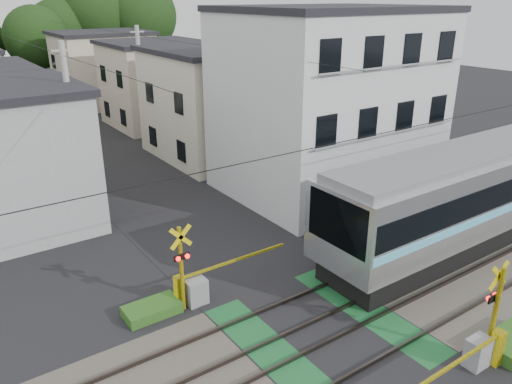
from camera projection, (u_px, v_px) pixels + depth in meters
ground at (323, 332)px, 15.52m from camera, size 120.00×120.00×0.00m
track_bed at (324, 331)px, 15.51m from camera, size 120.00×120.00×0.14m
crossing_signal_near at (483, 345)px, 13.85m from camera, size 4.74×0.65×3.09m
crossing_signal_far at (193, 285)px, 16.67m from camera, size 4.74×0.65×3.09m
apartment_block at (327, 102)px, 25.57m from camera, size 10.20×8.36×9.30m
houses_row at (74, 97)px, 34.24m from camera, size 22.07×31.35×6.80m
tree_hill at (23, 40)px, 51.62m from camera, size 40.00×12.57×11.83m
catenary at (457, 182)px, 17.38m from camera, size 60.00×5.04×7.00m
utility_poles at (65, 93)px, 31.02m from camera, size 7.90×42.00×8.00m
pedestrian at (68, 116)px, 39.04m from camera, size 0.81×0.69×1.89m
weed_patches at (366, 309)px, 16.32m from camera, size 10.25×8.80×0.40m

